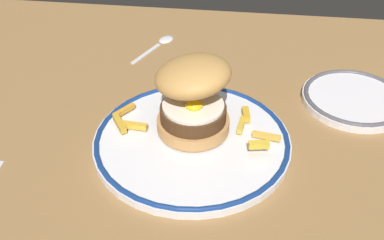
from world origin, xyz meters
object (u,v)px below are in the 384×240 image
Objects in this scene: dinner_plate at (192,140)px; burger at (193,95)px; side_plate at (354,98)px; spoon at (162,41)px.

burger is (-0.18, 2.46, 6.39)cm from dinner_plate.
burger reaches higher than dinner_plate.
side_plate is at bearing 29.61° from dinner_plate.
dinner_plate is at bearing -150.39° from side_plate.
spoon is at bearing 109.30° from burger.
dinner_plate is at bearing -85.92° from burger.
spoon is (-10.00, 28.55, -6.87)cm from burger.
dinner_plate is 2.19× the size of burger.
burger reaches higher than side_plate.
side_plate is 1.32× the size of spoon.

